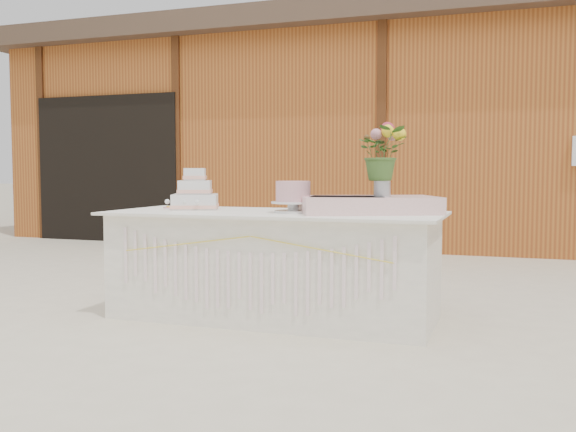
% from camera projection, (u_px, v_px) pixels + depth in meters
% --- Properties ---
extents(ground, '(80.00, 80.00, 0.00)m').
position_uv_depth(ground, '(274.00, 317.00, 4.66)').
color(ground, beige).
rests_on(ground, ground).
extents(barn, '(12.60, 4.60, 3.30)m').
position_uv_depth(barn, '(405.00, 133.00, 10.20)').
color(barn, '#A15B21').
rests_on(barn, ground).
extents(cake_table, '(2.40, 1.00, 0.77)m').
position_uv_depth(cake_table, '(274.00, 265.00, 4.63)').
color(cake_table, white).
rests_on(cake_table, ground).
extents(wedding_cake, '(0.45, 0.45, 0.32)m').
position_uv_depth(wedding_cake, '(195.00, 195.00, 4.93)').
color(wedding_cake, silver).
rests_on(wedding_cake, cake_table).
extents(pink_cake_stand, '(0.31, 0.31, 0.22)m').
position_uv_depth(pink_cake_stand, '(293.00, 195.00, 4.50)').
color(pink_cake_stand, silver).
rests_on(pink_cake_stand, cake_table).
extents(satin_runner, '(1.07, 0.87, 0.12)m').
position_uv_depth(satin_runner, '(368.00, 205.00, 4.45)').
color(satin_runner, '#FBCBCA').
rests_on(satin_runner, cake_table).
extents(flower_vase, '(0.12, 0.12, 0.16)m').
position_uv_depth(flower_vase, '(382.00, 185.00, 4.41)').
color(flower_vase, silver).
rests_on(flower_vase, satin_runner).
extents(bouquet, '(0.40, 0.37, 0.37)m').
position_uv_depth(bouquet, '(383.00, 146.00, 4.40)').
color(bouquet, '#3A5F26').
rests_on(bouquet, flower_vase).
extents(loose_flowers, '(0.24, 0.38, 0.02)m').
position_uv_depth(loose_flowers, '(168.00, 207.00, 5.04)').
color(loose_flowers, pink).
rests_on(loose_flowers, cake_table).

